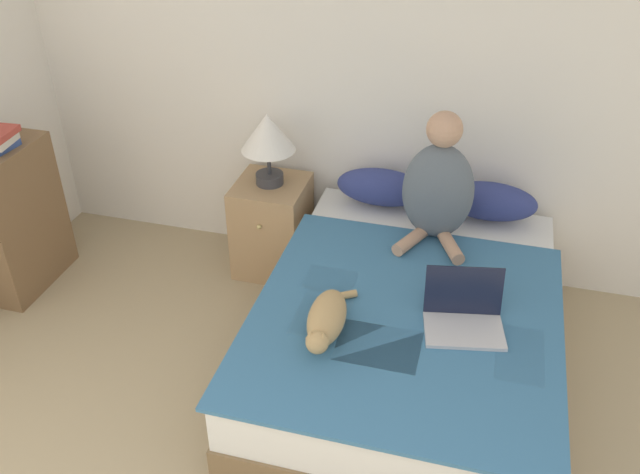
% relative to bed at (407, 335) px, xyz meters
% --- Properties ---
extents(wall_back, '(5.98, 0.05, 2.55)m').
position_rel_bed_xyz_m(wall_back, '(-0.05, 1.03, 1.02)').
color(wall_back, white).
rests_on(wall_back, ground_plane).
extents(bed, '(1.42, 1.93, 0.53)m').
position_rel_bed_xyz_m(bed, '(0.00, 0.00, 0.00)').
color(bed, brown).
rests_on(bed, ground_plane).
extents(pillow_near, '(0.53, 0.24, 0.22)m').
position_rel_bed_xyz_m(pillow_near, '(-0.31, 0.82, 0.37)').
color(pillow_near, navy).
rests_on(pillow_near, bed).
extents(pillow_far, '(0.53, 0.24, 0.22)m').
position_rel_bed_xyz_m(pillow_far, '(0.31, 0.82, 0.37)').
color(pillow_far, navy).
rests_on(pillow_far, bed).
extents(person_sitting, '(0.38, 0.37, 0.73)m').
position_rel_bed_xyz_m(person_sitting, '(0.04, 0.54, 0.57)').
color(person_sitting, slate).
rests_on(person_sitting, bed).
extents(cat_tabby, '(0.19, 0.55, 0.17)m').
position_rel_bed_xyz_m(cat_tabby, '(-0.32, -0.39, 0.35)').
color(cat_tabby, tan).
rests_on(cat_tabby, bed).
extents(laptop_open, '(0.40, 0.35, 0.25)m').
position_rel_bed_xyz_m(laptop_open, '(0.26, -0.17, 0.32)').
color(laptop_open, '#B7B7BC').
rests_on(laptop_open, bed).
extents(nightstand, '(0.42, 0.46, 0.60)m').
position_rel_bed_xyz_m(nightstand, '(-0.97, 0.74, 0.04)').
color(nightstand, tan).
rests_on(nightstand, ground_plane).
extents(table_lamp, '(0.32, 0.32, 0.44)m').
position_rel_bed_xyz_m(table_lamp, '(-0.98, 0.75, 0.65)').
color(table_lamp, '#38383D').
rests_on(table_lamp, nightstand).
extents(bookshelf, '(0.27, 0.60, 0.90)m').
position_rel_bed_xyz_m(bookshelf, '(-2.38, 0.20, 0.19)').
color(bookshelf, brown).
rests_on(bookshelf, ground_plane).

